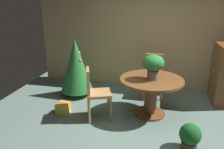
{
  "coord_description": "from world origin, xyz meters",
  "views": [
    {
      "loc": [
        0.06,
        -3.29,
        2.1
      ],
      "look_at": [
        -0.71,
        0.22,
        0.89
      ],
      "focal_mm": 35.69,
      "sensor_mm": 36.0,
      "label": 1
    }
  ],
  "objects_px": {
    "round_dining_table": "(151,90)",
    "potted_plant": "(190,136)",
    "holiday_tree": "(76,65)",
    "flower_vase": "(153,65)",
    "wooden_chair_left": "(95,91)",
    "wooden_chair_far": "(153,73)",
    "gift_box_gold": "(63,108)"
  },
  "relations": [
    {
      "from": "gift_box_gold",
      "to": "wooden_chair_left",
      "type": "bearing_deg",
      "value": -3.17
    },
    {
      "from": "flower_vase",
      "to": "potted_plant",
      "type": "xyz_separation_m",
      "value": [
        0.61,
        -0.91,
        -0.79
      ]
    },
    {
      "from": "round_dining_table",
      "to": "gift_box_gold",
      "type": "relative_size",
      "value": 4.35
    },
    {
      "from": "round_dining_table",
      "to": "wooden_chair_left",
      "type": "xyz_separation_m",
      "value": [
        -0.99,
        -0.36,
        0.04
      ]
    },
    {
      "from": "holiday_tree",
      "to": "wooden_chair_left",
      "type": "bearing_deg",
      "value": -52.72
    },
    {
      "from": "round_dining_table",
      "to": "wooden_chair_far",
      "type": "distance_m",
      "value": 0.97
    },
    {
      "from": "wooden_chair_far",
      "to": "wooden_chair_left",
      "type": "xyz_separation_m",
      "value": [
        -0.99,
        -1.33,
        0.01
      ]
    },
    {
      "from": "round_dining_table",
      "to": "wooden_chair_left",
      "type": "distance_m",
      "value": 1.05
    },
    {
      "from": "gift_box_gold",
      "to": "potted_plant",
      "type": "distance_m",
      "value": 2.36
    },
    {
      "from": "wooden_chair_far",
      "to": "gift_box_gold",
      "type": "xyz_separation_m",
      "value": [
        -1.65,
        -1.29,
        -0.43
      ]
    },
    {
      "from": "wooden_chair_far",
      "to": "round_dining_table",
      "type": "bearing_deg",
      "value": -90.0
    },
    {
      "from": "wooden_chair_far",
      "to": "gift_box_gold",
      "type": "height_order",
      "value": "wooden_chair_far"
    },
    {
      "from": "holiday_tree",
      "to": "gift_box_gold",
      "type": "distance_m",
      "value": 1.08
    },
    {
      "from": "flower_vase",
      "to": "holiday_tree",
      "type": "distance_m",
      "value": 1.84
    },
    {
      "from": "round_dining_table",
      "to": "potted_plant",
      "type": "distance_m",
      "value": 1.17
    },
    {
      "from": "wooden_chair_far",
      "to": "flower_vase",
      "type": "bearing_deg",
      "value": -89.14
    },
    {
      "from": "round_dining_table",
      "to": "potted_plant",
      "type": "bearing_deg",
      "value": -56.47
    },
    {
      "from": "flower_vase",
      "to": "wooden_chair_left",
      "type": "xyz_separation_m",
      "value": [
        -1.0,
        -0.32,
        -0.47
      ]
    },
    {
      "from": "potted_plant",
      "to": "wooden_chair_far",
      "type": "bearing_deg",
      "value": 108.14
    },
    {
      "from": "wooden_chair_far",
      "to": "holiday_tree",
      "type": "bearing_deg",
      "value": -166.92
    },
    {
      "from": "wooden_chair_far",
      "to": "holiday_tree",
      "type": "distance_m",
      "value": 1.75
    },
    {
      "from": "gift_box_gold",
      "to": "wooden_chair_far",
      "type": "bearing_deg",
      "value": 38.09
    },
    {
      "from": "wooden_chair_left",
      "to": "gift_box_gold",
      "type": "relative_size",
      "value": 3.58
    },
    {
      "from": "round_dining_table",
      "to": "flower_vase",
      "type": "relative_size",
      "value": 2.54
    },
    {
      "from": "wooden_chair_left",
      "to": "gift_box_gold",
      "type": "bearing_deg",
      "value": 176.83
    },
    {
      "from": "round_dining_table",
      "to": "holiday_tree",
      "type": "xyz_separation_m",
      "value": [
        -1.7,
        0.57,
        0.2
      ]
    },
    {
      "from": "wooden_chair_left",
      "to": "holiday_tree",
      "type": "bearing_deg",
      "value": 127.28
    },
    {
      "from": "holiday_tree",
      "to": "flower_vase",
      "type": "bearing_deg",
      "value": -19.8
    },
    {
      "from": "wooden_chair_far",
      "to": "potted_plant",
      "type": "bearing_deg",
      "value": -71.86
    },
    {
      "from": "round_dining_table",
      "to": "flower_vase",
      "type": "xyz_separation_m",
      "value": [
        0.02,
        -0.04,
        0.5
      ]
    },
    {
      "from": "potted_plant",
      "to": "round_dining_table",
      "type": "bearing_deg",
      "value": 123.53
    },
    {
      "from": "flower_vase",
      "to": "potted_plant",
      "type": "height_order",
      "value": "flower_vase"
    }
  ]
}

